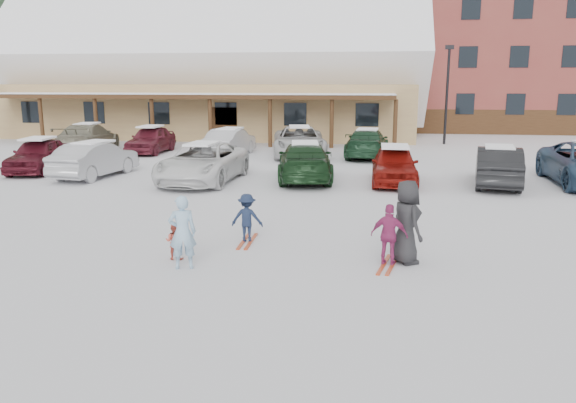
# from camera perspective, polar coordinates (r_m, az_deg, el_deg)

# --- Properties ---
(ground) EXTENTS (160.00, 160.00, 0.00)m
(ground) POSITION_cam_1_polar(r_m,az_deg,el_deg) (12.48, -2.02, -5.40)
(ground) COLOR silver
(ground) RESTS_ON ground
(day_lodge) EXTENTS (29.12, 12.50, 10.38)m
(day_lodge) POSITION_cam_1_polar(r_m,az_deg,el_deg) (41.20, -7.68, 12.20)
(day_lodge) COLOR tan
(day_lodge) RESTS_ON ground
(alpine_hotel) EXTENTS (31.48, 14.01, 21.48)m
(alpine_hotel) POSITION_cam_1_polar(r_m,az_deg,el_deg) (51.41, 22.79, 16.58)
(alpine_hotel) COLOR maroon
(alpine_hotel) RESTS_ON ground
(lamp_post) EXTENTS (0.50, 0.25, 5.91)m
(lamp_post) POSITION_cam_1_polar(r_m,az_deg,el_deg) (35.90, 15.87, 10.96)
(lamp_post) COLOR black
(lamp_post) RESTS_ON ground
(conifer_0) EXTENTS (4.40, 4.40, 10.20)m
(conifer_0) POSITION_cam_1_polar(r_m,az_deg,el_deg) (50.35, -26.54, 13.01)
(conifer_0) COLOR black
(conifer_0) RESTS_ON ground
(conifer_2) EXTENTS (5.28, 5.28, 12.24)m
(conifer_2) POSITION_cam_1_polar(r_m,az_deg,el_deg) (62.66, -23.42, 13.89)
(conifer_2) COLOR black
(conifer_2) RESTS_ON ground
(conifer_3) EXTENTS (3.96, 3.96, 9.18)m
(conifer_3) POSITION_cam_1_polar(r_m,az_deg,el_deg) (55.87, 12.47, 13.16)
(conifer_3) COLOR black
(conifer_3) RESTS_ON ground
(adult_skier) EXTENTS (0.64, 0.52, 1.53)m
(adult_skier) POSITION_cam_1_polar(r_m,az_deg,el_deg) (11.56, -10.68, -3.09)
(adult_skier) COLOR #95BDDB
(adult_skier) RESTS_ON ground
(toddler_red) EXTENTS (0.39, 0.31, 0.80)m
(toddler_red) POSITION_cam_1_polar(r_m,az_deg,el_deg) (12.29, -11.48, -3.98)
(toddler_red) COLOR #CD4E3D
(toddler_red) RESTS_ON ground
(child_navy) EXTENTS (0.76, 0.45, 1.17)m
(child_navy) POSITION_cam_1_polar(r_m,az_deg,el_deg) (13.33, -4.19, -1.69)
(child_navy) COLOR #16213A
(child_navy) RESTS_ON ground
(skis_child_navy) EXTENTS (0.23, 1.40, 0.03)m
(skis_child_navy) POSITION_cam_1_polar(r_m,az_deg,el_deg) (13.48, -4.15, -4.03)
(skis_child_navy) COLOR #B83D1A
(skis_child_navy) RESTS_ON ground
(child_magenta) EXTENTS (0.81, 0.46, 1.30)m
(child_magenta) POSITION_cam_1_polar(r_m,az_deg,el_deg) (11.76, 10.25, -3.37)
(child_magenta) COLOR #9D2C64
(child_magenta) RESTS_ON ground
(skis_child_magenta) EXTENTS (0.47, 1.41, 0.03)m
(skis_child_magenta) POSITION_cam_1_polar(r_m,az_deg,el_deg) (11.94, 10.14, -6.32)
(skis_child_magenta) COLOR #B83D1A
(skis_child_magenta) RESTS_ON ground
(bystander_dark) EXTENTS (0.90, 1.02, 1.77)m
(bystander_dark) POSITION_cam_1_polar(r_m,az_deg,el_deg) (11.94, 11.94, -2.06)
(bystander_dark) COLOR #232325
(bystander_dark) RESTS_ON ground
(parked_car_0) EXTENTS (2.33, 4.41, 1.43)m
(parked_car_0) POSITION_cam_1_polar(r_m,az_deg,el_deg) (26.07, -23.96, 4.33)
(parked_car_0) COLOR #571420
(parked_car_0) RESTS_ON ground
(parked_car_1) EXTENTS (2.03, 4.44, 1.41)m
(parked_car_1) POSITION_cam_1_polar(r_m,az_deg,el_deg) (23.81, -19.04, 4.05)
(parked_car_1) COLOR #AAABAF
(parked_car_1) RESTS_ON ground
(parked_car_2) EXTENTS (2.70, 5.43, 1.48)m
(parked_car_2) POSITION_cam_1_polar(r_m,az_deg,el_deg) (21.64, -8.63, 3.92)
(parked_car_2) COLOR white
(parked_car_2) RESTS_ON ground
(parked_car_3) EXTENTS (2.68, 5.26, 1.46)m
(parked_car_3) POSITION_cam_1_polar(r_m,az_deg,el_deg) (21.76, 1.72, 4.07)
(parked_car_3) COLOR black
(parked_car_3) RESTS_ON ground
(parked_car_4) EXTENTS (1.71, 4.16, 1.41)m
(parked_car_4) POSITION_cam_1_polar(r_m,az_deg,el_deg) (21.42, 10.75, 3.68)
(parked_car_4) COLOR maroon
(parked_car_4) RESTS_ON ground
(parked_car_5) EXTENTS (2.25, 4.58, 1.44)m
(parked_car_5) POSITION_cam_1_polar(r_m,az_deg,el_deg) (21.95, 20.57, 3.36)
(parked_car_5) COLOR black
(parked_car_5) RESTS_ON ground
(parked_car_7) EXTENTS (2.98, 5.64, 1.56)m
(parked_car_7) POSITION_cam_1_polar(r_m,az_deg,el_deg) (32.51, -19.64, 6.11)
(parked_car_7) COLOR gray
(parked_car_7) RESTS_ON ground
(parked_car_8) EXTENTS (1.75, 4.24, 1.44)m
(parked_car_8) POSITION_cam_1_polar(r_m,az_deg,el_deg) (31.22, -13.76, 6.13)
(parked_car_8) COLOR maroon
(parked_car_8) RESTS_ON ground
(parked_car_9) EXTENTS (1.93, 4.41, 1.41)m
(parked_car_9) POSITION_cam_1_polar(r_m,az_deg,el_deg) (29.37, -5.89, 6.03)
(parked_car_9) COLOR #BABABF
(parked_car_9) RESTS_ON ground
(parked_car_10) EXTENTS (3.41, 5.91, 1.55)m
(parked_car_10) POSITION_cam_1_polar(r_m,az_deg,el_deg) (28.77, 1.16, 6.11)
(parked_car_10) COLOR silver
(parked_car_10) RESTS_ON ground
(parked_car_11) EXTENTS (2.34, 5.05, 1.43)m
(parked_car_11) POSITION_cam_1_polar(r_m,az_deg,el_deg) (28.75, 8.04, 5.87)
(parked_car_11) COLOR #193C24
(parked_car_11) RESTS_ON ground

